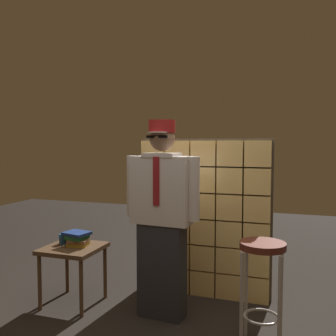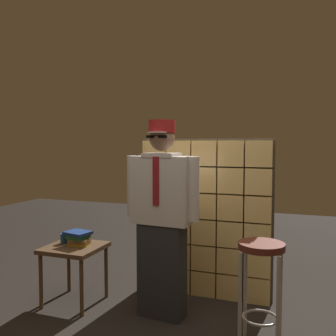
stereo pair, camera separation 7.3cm
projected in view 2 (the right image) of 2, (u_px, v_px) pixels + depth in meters
glass_block_wall at (205, 219)px, 3.75m from camera, size 1.34×0.10×1.61m
standing_person at (162, 215)px, 3.29m from camera, size 0.70×0.31×1.74m
bar_stool at (261, 271)px, 2.76m from camera, size 0.34×0.34×0.81m
side_table at (74, 253)px, 3.59m from camera, size 0.52×0.52×0.56m
book_stack at (79, 238)px, 3.60m from camera, size 0.26×0.23×0.13m
coffee_mug at (65, 238)px, 3.68m from camera, size 0.13×0.08×0.09m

